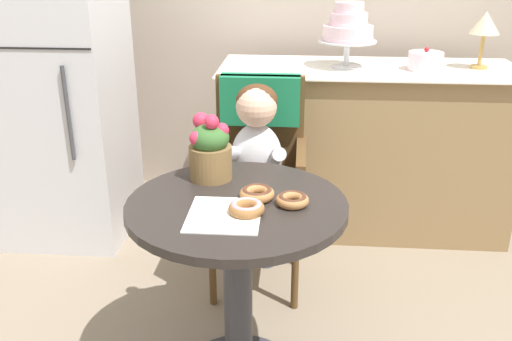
# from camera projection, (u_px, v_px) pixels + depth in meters

# --- Properties ---
(cafe_table) EXTENTS (0.72, 0.72, 0.72)m
(cafe_table) POSITION_uv_depth(u_px,v_px,m) (238.00, 259.00, 1.88)
(cafe_table) COLOR #282321
(cafe_table) RESTS_ON ground
(wicker_chair) EXTENTS (0.42, 0.45, 0.95)m
(wicker_chair) POSITION_uv_depth(u_px,v_px,m) (259.00, 149.00, 2.50)
(wicker_chair) COLOR brown
(wicker_chair) RESTS_ON ground
(seated_child) EXTENTS (0.27, 0.32, 0.73)m
(seated_child) POSITION_uv_depth(u_px,v_px,m) (256.00, 153.00, 2.34)
(seated_child) COLOR silver
(seated_child) RESTS_ON ground
(paper_napkin) EXTENTS (0.22, 0.25, 0.00)m
(paper_napkin) POSITION_uv_depth(u_px,v_px,m) (224.00, 215.00, 1.70)
(paper_napkin) COLOR white
(paper_napkin) RESTS_ON cafe_table
(donut_front) EXTENTS (0.11, 0.11, 0.04)m
(donut_front) POSITION_uv_depth(u_px,v_px,m) (246.00, 208.00, 1.71)
(donut_front) COLOR #936033
(donut_front) RESTS_ON cafe_table
(donut_mid) EXTENTS (0.11, 0.11, 0.03)m
(donut_mid) POSITION_uv_depth(u_px,v_px,m) (292.00, 199.00, 1.77)
(donut_mid) COLOR #AD7542
(donut_mid) RESTS_ON cafe_table
(donut_side) EXTENTS (0.11, 0.11, 0.04)m
(donut_side) POSITION_uv_depth(u_px,v_px,m) (257.00, 193.00, 1.81)
(donut_side) COLOR #AD7542
(donut_side) RESTS_ON cafe_table
(flower_vase) EXTENTS (0.15, 0.15, 0.24)m
(flower_vase) POSITION_uv_depth(u_px,v_px,m) (210.00, 149.00, 1.94)
(flower_vase) COLOR brown
(flower_vase) RESTS_ON cafe_table
(display_counter) EXTENTS (1.56, 0.62, 0.90)m
(display_counter) POSITION_uv_depth(u_px,v_px,m) (364.00, 148.00, 3.05)
(display_counter) COLOR #93754C
(display_counter) RESTS_ON ground
(tiered_cake_stand) EXTENTS (0.30, 0.30, 0.33)m
(tiered_cake_stand) POSITION_uv_depth(u_px,v_px,m) (348.00, 29.00, 2.82)
(tiered_cake_stand) COLOR silver
(tiered_cake_stand) RESTS_ON display_counter
(round_layer_cake) EXTENTS (0.17, 0.17, 0.12)m
(round_layer_cake) POSITION_uv_depth(u_px,v_px,m) (425.00, 61.00, 2.81)
(round_layer_cake) COLOR silver
(round_layer_cake) RESTS_ON display_counter
(table_lamp) EXTENTS (0.15, 0.15, 0.28)m
(table_lamp) POSITION_uv_depth(u_px,v_px,m) (485.00, 25.00, 2.79)
(table_lamp) COLOR #B28C47
(table_lamp) RESTS_ON display_counter
(refrigerator) EXTENTS (0.64, 0.63, 1.70)m
(refrigerator) POSITION_uv_depth(u_px,v_px,m) (57.00, 80.00, 2.84)
(refrigerator) COLOR silver
(refrigerator) RESTS_ON ground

